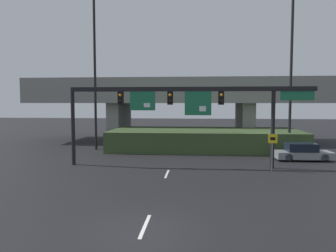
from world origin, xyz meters
TOP-DOWN VIEW (x-y plane):
  - ground_plane at (0.00, 0.00)m, footprint 160.00×160.00m
  - lane_markings at (0.00, 13.73)m, footprint 0.14×29.35m
  - signal_gantry at (0.99, 11.74)m, footprint 17.47×0.44m
  - speed_limit_sign at (6.99, 10.69)m, footprint 0.60×0.11m
  - highway_light_pole_near at (10.17, 18.38)m, footprint 0.70×0.36m
  - highway_light_pole_far at (-8.00, 19.66)m, footprint 0.70×0.36m
  - overpass_bridge at (0.00, 27.39)m, footprint 35.27×8.77m
  - grass_embankment at (2.67, 20.80)m, footprint 18.32×7.68m
  - parked_sedan_near_right at (10.35, 15.19)m, footprint 4.45×1.94m

SIDE VIEW (x-z plane):
  - ground_plane at x=0.00m, z-range 0.00..0.00m
  - lane_markings at x=0.00m, z-range 0.00..0.01m
  - parked_sedan_near_right at x=10.35m, z-range -0.05..1.34m
  - grass_embankment at x=2.67m, z-range 0.00..1.92m
  - speed_limit_sign at x=6.99m, z-range 0.39..2.95m
  - signal_gantry at x=0.99m, z-range 1.84..7.58m
  - overpass_bridge at x=0.00m, z-range 1.43..8.75m
  - highway_light_pole_near at x=10.17m, z-range 0.38..14.64m
  - highway_light_pole_far at x=-8.00m, z-range 0.38..15.25m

